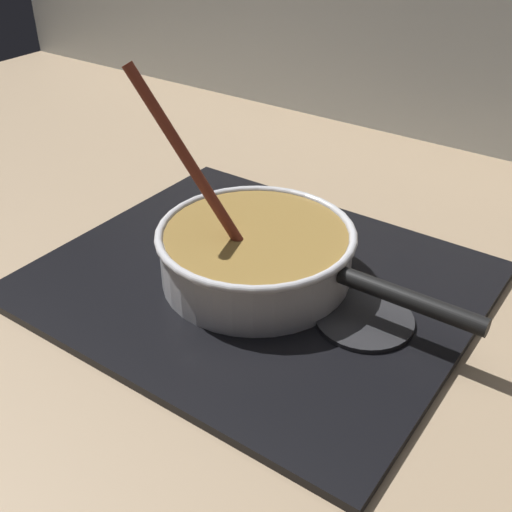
# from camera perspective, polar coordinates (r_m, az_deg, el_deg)

# --- Properties ---
(ground) EXTENTS (2.40, 1.60, 0.04)m
(ground) POSITION_cam_1_polar(r_m,az_deg,el_deg) (0.78, -7.94, -9.44)
(ground) COLOR #9E8466
(hob_plate) EXTENTS (0.56, 0.48, 0.01)m
(hob_plate) POSITION_cam_1_polar(r_m,az_deg,el_deg) (0.86, -0.00, -2.32)
(hob_plate) COLOR black
(hob_plate) RESTS_ON ground
(burner_ring) EXTENTS (0.16, 0.16, 0.01)m
(burner_ring) POSITION_cam_1_polar(r_m,az_deg,el_deg) (0.85, -0.00, -1.77)
(burner_ring) COLOR #592D0C
(burner_ring) RESTS_ON hob_plate
(spare_burner) EXTENTS (0.12, 0.12, 0.01)m
(spare_burner) POSITION_cam_1_polar(r_m,az_deg,el_deg) (0.79, 9.75, -5.65)
(spare_burner) COLOR #262628
(spare_burner) RESTS_ON hob_plate
(cooking_pan) EXTENTS (0.44, 0.26, 0.29)m
(cooking_pan) POSITION_cam_1_polar(r_m,az_deg,el_deg) (0.83, 0.09, 0.28)
(cooking_pan) COLOR silver
(cooking_pan) RESTS_ON hob_plate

